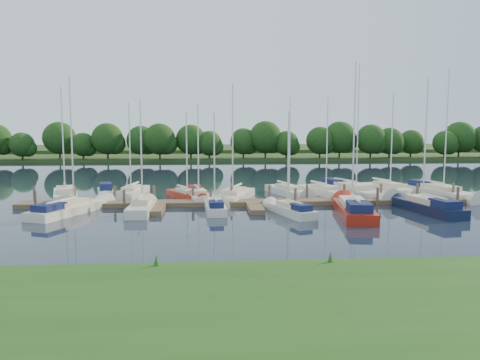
{
  "coord_description": "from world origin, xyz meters",
  "views": [
    {
      "loc": [
        -3.89,
        -32.36,
        6.72
      ],
      "look_at": [
        -1.04,
        8.0,
        2.2
      ],
      "focal_mm": 35.0,
      "sensor_mm": 36.0,
      "label": 1
    }
  ],
  "objects": [
    {
      "name": "distant_hill",
      "position": [
        0.0,
        100.0,
        0.7
      ],
      "size": [
        220.0,
        40.0,
        1.4
      ],
      "primitive_type": "cube",
      "color": "#314B21",
      "rests_on": "ground"
    },
    {
      "name": "dock",
      "position": [
        0.0,
        7.31,
        0.2
      ],
      "size": [
        40.0,
        6.0,
        0.4
      ],
      "color": "brown",
      "rests_on": "ground"
    },
    {
      "name": "sailboat_s_0",
      "position": [
        -14.67,
        4.95,
        0.31
      ],
      "size": [
        4.81,
        8.7,
        11.1
      ],
      "rotation": [
        0.0,
        0.0,
        -0.39
      ],
      "color": "silver",
      "rests_on": "ground"
    },
    {
      "name": "sailboat_n_0",
      "position": [
        -17.06,
        11.6,
        0.29
      ],
      "size": [
        4.0,
        8.46,
        10.92
      ],
      "rotation": [
        0.0,
        0.0,
        3.44
      ],
      "color": "silver",
      "rests_on": "ground"
    },
    {
      "name": "sailboat_n_5",
      "position": [
        -1.48,
        10.43,
        0.28
      ],
      "size": [
        4.41,
        8.69,
        11.09
      ],
      "rotation": [
        0.0,
        0.0,
        2.8
      ],
      "color": "silver",
      "rests_on": "ground"
    },
    {
      "name": "sailboat_s_2",
      "position": [
        -3.29,
        5.04,
        0.31
      ],
      "size": [
        1.78,
        6.41,
        8.28
      ],
      "rotation": [
        0.0,
        0.0,
        0.05
      ],
      "color": "silver",
      "rests_on": "ground"
    },
    {
      "name": "sailboat_n_8",
      "position": [
        10.58,
        12.81,
        0.34
      ],
      "size": [
        5.37,
        10.55,
        13.38
      ],
      "rotation": [
        0.0,
        0.0,
        3.48
      ],
      "color": "silver",
      "rests_on": "ground"
    },
    {
      "name": "sailboat_n_9",
      "position": [
        14.7,
        14.12,
        0.28
      ],
      "size": [
        3.87,
        8.26,
        10.58
      ],
      "rotation": [
        0.0,
        0.0,
        3.43
      ],
      "color": "silver",
      "rests_on": "ground"
    },
    {
      "name": "ground",
      "position": [
        0.0,
        0.0,
        0.0
      ],
      "size": [
        260.0,
        260.0,
        0.0
      ],
      "primitive_type": "plane",
      "color": "#192232",
      "rests_on": "ground"
    },
    {
      "name": "sailboat_n_3",
      "position": [
        -5.9,
        11.96,
        0.27
      ],
      "size": [
        4.04,
        6.39,
        8.48
      ],
      "rotation": [
        0.0,
        0.0,
        3.61
      ],
      "color": "maroon",
      "rests_on": "ground"
    },
    {
      "name": "sailboat_n_2",
      "position": [
        -11.43,
        14.46,
        0.27
      ],
      "size": [
        2.65,
        7.54,
        9.47
      ],
      "rotation": [
        0.0,
        0.0,
        3.0
      ],
      "color": "silver",
      "rests_on": "ground"
    },
    {
      "name": "sailboat_s_3",
      "position": [
        2.52,
        3.16,
        0.31
      ],
      "size": [
        3.18,
        6.49,
        8.37
      ],
      "rotation": [
        0.0,
        0.0,
        0.32
      ],
      "color": "silver",
      "rests_on": "ground"
    },
    {
      "name": "motorboat",
      "position": [
        -13.96,
        14.51,
        0.34
      ],
      "size": [
        2.47,
        4.96,
        1.57
      ],
      "rotation": [
        0.0,
        0.0,
        3.41
      ],
      "color": "silver",
      "rests_on": "ground"
    },
    {
      "name": "near_bank",
      "position": [
        0.0,
        -16.0,
        0.25
      ],
      "size": [
        90.0,
        10.0,
        0.5
      ],
      "primitive_type": "cube",
      "color": "#204C15",
      "rests_on": "ground"
    },
    {
      "name": "treeline",
      "position": [
        4.4,
        61.9,
        4.16
      ],
      "size": [
        145.97,
        9.6,
        8.27
      ],
      "color": "#38281C",
      "rests_on": "ground"
    },
    {
      "name": "sailboat_n_7",
      "position": [
        7.93,
        13.59,
        0.27
      ],
      "size": [
        4.07,
        7.98,
        10.13
      ],
      "rotation": [
        0.0,
        0.0,
        3.48
      ],
      "color": "silver",
      "rests_on": "ground"
    },
    {
      "name": "sailboat_n_6",
      "position": [
        4.24,
        13.81,
        0.27
      ],
      "size": [
        3.68,
        7.96,
        10.05
      ],
      "rotation": [
        0.0,
        0.0,
        3.42
      ],
      "color": "silver",
      "rests_on": "ground"
    },
    {
      "name": "mooring_pilings",
      "position": [
        0.0,
        8.43,
        0.6
      ],
      "size": [
        38.24,
        2.84,
        2.0
      ],
      "color": "#473D33",
      "rests_on": "ground"
    },
    {
      "name": "sailboat_s_4",
      "position": [
        7.37,
        2.68,
        0.34
      ],
      "size": [
        3.47,
        9.7,
        12.25
      ],
      "rotation": [
        0.0,
        0.0,
        -0.15
      ],
      "color": "maroon",
      "rests_on": "ground"
    },
    {
      "name": "sailboat_n_4",
      "position": [
        -4.76,
        11.05,
        0.32
      ],
      "size": [
        2.65,
        7.2,
        9.17
      ],
      "rotation": [
        0.0,
        0.0,
        3.3
      ],
      "color": "silver",
      "rests_on": "ground"
    },
    {
      "name": "sailboat_n_10",
      "position": [
        18.96,
        11.65,
        0.33
      ],
      "size": [
        4.02,
        10.21,
        12.75
      ],
      "rotation": [
        0.0,
        0.0,
        3.34
      ],
      "color": "silver",
      "rests_on": "ground"
    },
    {
      "name": "sailboat_s_5",
      "position": [
        13.64,
        3.57,
        0.34
      ],
      "size": [
        3.12,
        8.69,
        11.05
      ],
      "rotation": [
        0.0,
        0.0,
        0.15
      ],
      "color": "black",
      "rests_on": "ground"
    },
    {
      "name": "sailboat_s_1",
      "position": [
        -9.12,
        5.0,
        0.28
      ],
      "size": [
        1.74,
        7.16,
        9.41
      ],
      "rotation": [
        0.0,
        0.0,
        -0.01
      ],
      "color": "silver",
      "rests_on": "ground"
    },
    {
      "name": "far_shore",
      "position": [
        0.0,
        75.0,
        0.3
      ],
      "size": [
        180.0,
        30.0,
        0.6
      ],
      "primitive_type": "cube",
      "color": "#274219",
      "rests_on": "ground"
    }
  ]
}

